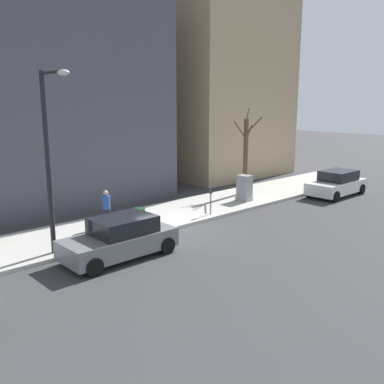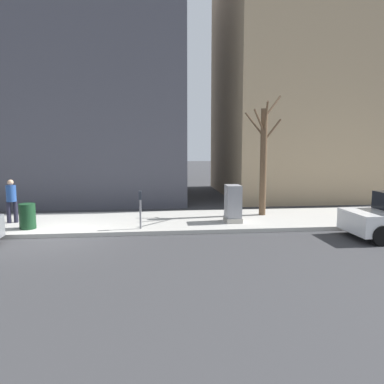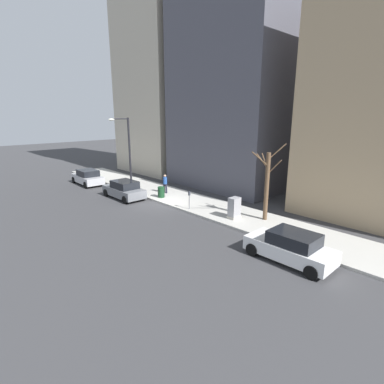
{
  "view_description": "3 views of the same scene",
  "coord_description": "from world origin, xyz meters",
  "px_view_note": "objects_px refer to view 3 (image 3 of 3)",
  "views": [
    {
      "loc": [
        -13.93,
        11.69,
        5.65
      ],
      "look_at": [
        0.01,
        -1.14,
        1.59
      ],
      "focal_mm": 40.0,
      "sensor_mm": 36.0,
      "label": 1
    },
    {
      "loc": [
        -12.7,
        -3.18,
        3.11
      ],
      "look_at": [
        0.04,
        -4.58,
        1.49
      ],
      "focal_mm": 35.0,
      "sensor_mm": 36.0,
      "label": 2
    },
    {
      "loc": [
        -13.79,
        -18.34,
        6.95
      ],
      "look_at": [
        1.06,
        -2.43,
        1.27
      ],
      "focal_mm": 28.0,
      "sensor_mm": 36.0,
      "label": 3
    }
  ],
  "objects_px": {
    "parking_meter": "(189,198)",
    "office_block_center": "(246,77)",
    "pedestrian_near_meter": "(165,183)",
    "parked_car_white": "(290,247)",
    "office_tower_right": "(166,57)",
    "utility_box": "(234,208)",
    "parked_car_silver": "(88,177)",
    "parked_car_grey": "(124,190)",
    "streetlamp": "(127,148)",
    "bare_tree": "(267,184)",
    "trash_bin": "(161,192)"
  },
  "relations": [
    {
      "from": "parked_car_silver",
      "to": "trash_bin",
      "type": "distance_m",
      "value": 9.67
    },
    {
      "from": "parked_car_white",
      "to": "office_block_center",
      "type": "height_order",
      "value": "office_block_center"
    },
    {
      "from": "parked_car_grey",
      "to": "office_block_center",
      "type": "height_order",
      "value": "office_block_center"
    },
    {
      "from": "utility_box",
      "to": "office_tower_right",
      "type": "height_order",
      "value": "office_tower_right"
    },
    {
      "from": "bare_tree",
      "to": "office_block_center",
      "type": "bearing_deg",
      "value": 45.04
    },
    {
      "from": "parked_car_white",
      "to": "utility_box",
      "type": "height_order",
      "value": "utility_box"
    },
    {
      "from": "pedestrian_near_meter",
      "to": "office_tower_right",
      "type": "height_order",
      "value": "office_tower_right"
    },
    {
      "from": "parked_car_grey",
      "to": "utility_box",
      "type": "bearing_deg",
      "value": -76.08
    },
    {
      "from": "parking_meter",
      "to": "utility_box",
      "type": "xyz_separation_m",
      "value": [
        0.85,
        -3.53,
        -0.13
      ]
    },
    {
      "from": "bare_tree",
      "to": "office_block_center",
      "type": "xyz_separation_m",
      "value": [
        8.54,
        8.55,
        7.88
      ]
    },
    {
      "from": "parking_meter",
      "to": "office_block_center",
      "type": "distance_m",
      "value": 14.69
    },
    {
      "from": "parked_car_white",
      "to": "office_tower_right",
      "type": "relative_size",
      "value": 0.16
    },
    {
      "from": "streetlamp",
      "to": "office_block_center",
      "type": "height_order",
      "value": "office_block_center"
    },
    {
      "from": "parked_car_white",
      "to": "trash_bin",
      "type": "bearing_deg",
      "value": 80.64
    },
    {
      "from": "trash_bin",
      "to": "office_tower_right",
      "type": "height_order",
      "value": "office_tower_right"
    },
    {
      "from": "utility_box",
      "to": "office_tower_right",
      "type": "xyz_separation_m",
      "value": [
        8.95,
        18.27,
        12.64
      ]
    },
    {
      "from": "parked_car_grey",
      "to": "parked_car_silver",
      "type": "height_order",
      "value": "same"
    },
    {
      "from": "streetlamp",
      "to": "pedestrian_near_meter",
      "type": "bearing_deg",
      "value": -60.99
    },
    {
      "from": "parked_car_silver",
      "to": "office_block_center",
      "type": "distance_m",
      "value": 18.62
    },
    {
      "from": "streetlamp",
      "to": "pedestrian_near_meter",
      "type": "height_order",
      "value": "streetlamp"
    },
    {
      "from": "pedestrian_near_meter",
      "to": "office_tower_right",
      "type": "relative_size",
      "value": 0.06
    },
    {
      "from": "parked_car_grey",
      "to": "utility_box",
      "type": "height_order",
      "value": "utility_box"
    },
    {
      "from": "parked_car_silver",
      "to": "streetlamp",
      "type": "distance_m",
      "value": 6.44
    },
    {
      "from": "office_block_center",
      "to": "pedestrian_near_meter",
      "type": "bearing_deg",
      "value": 170.92
    },
    {
      "from": "parked_car_grey",
      "to": "pedestrian_near_meter",
      "type": "distance_m",
      "value": 3.6
    },
    {
      "from": "parked_car_silver",
      "to": "parking_meter",
      "type": "xyz_separation_m",
      "value": [
        1.7,
        -13.41,
        0.24
      ]
    },
    {
      "from": "parked_car_silver",
      "to": "office_block_center",
      "type": "xyz_separation_m",
      "value": [
        12.37,
        -9.96,
        9.72
      ]
    },
    {
      "from": "utility_box",
      "to": "pedestrian_near_meter",
      "type": "relative_size",
      "value": 0.86
    },
    {
      "from": "parked_car_white",
      "to": "parking_meter",
      "type": "height_order",
      "value": "parked_car_white"
    },
    {
      "from": "parking_meter",
      "to": "parked_car_grey",
      "type": "bearing_deg",
      "value": 104.84
    },
    {
      "from": "parked_car_white",
      "to": "streetlamp",
      "type": "distance_m",
      "value": 17.53
    },
    {
      "from": "parked_car_grey",
      "to": "parked_car_white",
      "type": "bearing_deg",
      "value": -90.46
    },
    {
      "from": "streetlamp",
      "to": "trash_bin",
      "type": "relative_size",
      "value": 7.22
    },
    {
      "from": "parked_car_silver",
      "to": "utility_box",
      "type": "bearing_deg",
      "value": -79.33
    },
    {
      "from": "bare_tree",
      "to": "parked_car_grey",
      "type": "bearing_deg",
      "value": 108.47
    },
    {
      "from": "parking_meter",
      "to": "office_block_center",
      "type": "xyz_separation_m",
      "value": [
        10.67,
        3.46,
        9.48
      ]
    },
    {
      "from": "parked_car_white",
      "to": "office_block_center",
      "type": "relative_size",
      "value": 0.2
    },
    {
      "from": "parked_car_white",
      "to": "office_tower_right",
      "type": "bearing_deg",
      "value": 64.18
    },
    {
      "from": "parking_meter",
      "to": "bare_tree",
      "type": "relative_size",
      "value": 0.27
    },
    {
      "from": "parked_car_silver",
      "to": "office_tower_right",
      "type": "height_order",
      "value": "office_tower_right"
    },
    {
      "from": "streetlamp",
      "to": "parking_meter",
      "type": "bearing_deg",
      "value": -88.81
    },
    {
      "from": "parking_meter",
      "to": "bare_tree",
      "type": "xyz_separation_m",
      "value": [
        2.14,
        -5.09,
        1.6
      ]
    },
    {
      "from": "bare_tree",
      "to": "office_tower_right",
      "type": "distance_m",
      "value": 23.9
    },
    {
      "from": "parked_car_white",
      "to": "bare_tree",
      "type": "bearing_deg",
      "value": 46.09
    },
    {
      "from": "parking_meter",
      "to": "trash_bin",
      "type": "relative_size",
      "value": 1.5
    },
    {
      "from": "pedestrian_near_meter",
      "to": "bare_tree",
      "type": "bearing_deg",
      "value": -12.2
    },
    {
      "from": "streetlamp",
      "to": "office_block_center",
      "type": "relative_size",
      "value": 0.31
    },
    {
      "from": "parked_car_white",
      "to": "office_tower_right",
      "type": "height_order",
      "value": "office_tower_right"
    },
    {
      "from": "parking_meter",
      "to": "office_block_center",
      "type": "relative_size",
      "value": 0.06
    },
    {
      "from": "parked_car_grey",
      "to": "streetlamp",
      "type": "relative_size",
      "value": 0.65
    }
  ]
}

